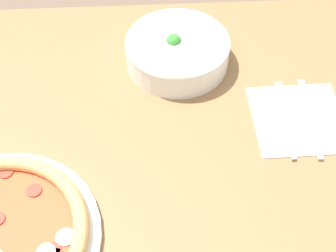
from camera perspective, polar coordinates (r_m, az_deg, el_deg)
The scene contains 5 objects.
dining_table at distance 0.97m, azimuth -7.39°, elevation -6.16°, with size 1.34×0.87×0.75m.
bowl at distance 1.01m, azimuth 1.17°, elevation 9.22°, with size 0.22×0.22×0.08m.
napkin at distance 0.96m, azimuth 15.64°, elevation 0.84°, with size 0.18×0.18×0.00m.
fork at distance 0.95m, azimuth 14.16°, elevation 0.83°, with size 0.02×0.20×0.00m.
knife at distance 0.96m, azimuth 17.05°, elevation 0.62°, with size 0.02×0.20×0.01m.
Camera 1 is at (0.10, -0.53, 1.46)m, focal length 50.00 mm.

